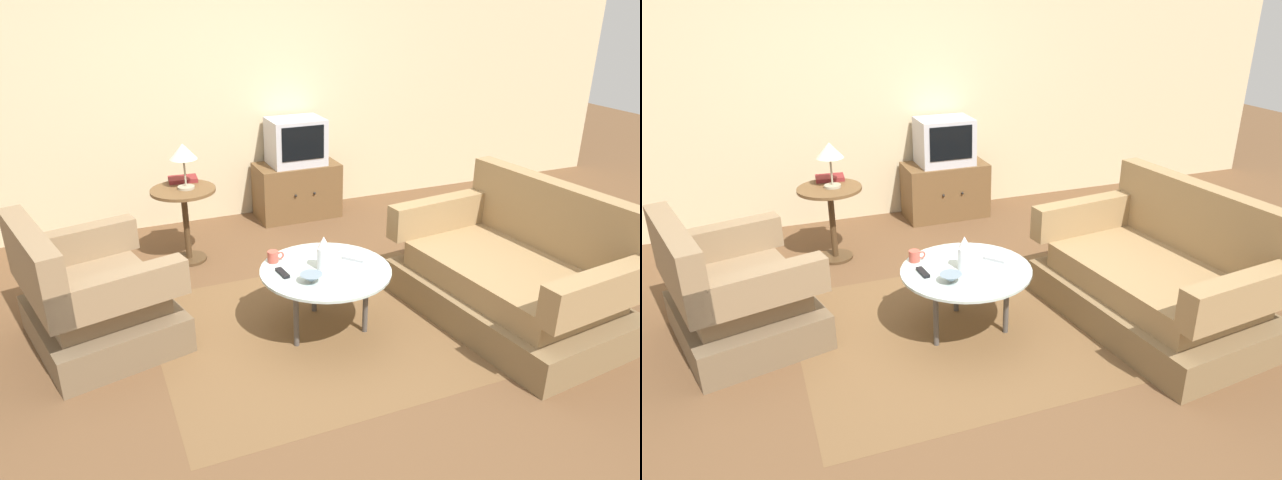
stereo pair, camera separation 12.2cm
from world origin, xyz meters
TOP-DOWN VIEW (x-y plane):
  - ground_plane at (0.00, 0.00)m, footprint 16.00×16.00m
  - back_wall at (0.00, 2.42)m, footprint 9.00×0.12m
  - area_rug at (-0.01, 0.02)m, footprint 2.19×1.84m
  - armchair at (-1.43, 0.45)m, footprint 1.04×1.15m
  - couch at (1.27, -0.31)m, footprint 1.12×1.65m
  - coffee_table at (-0.01, 0.02)m, footprint 0.85×0.85m
  - side_table at (-0.64, 1.47)m, footprint 0.52×0.52m
  - tv_stand at (0.57, 2.11)m, footprint 0.80×0.46m
  - television at (0.57, 2.11)m, footprint 0.52×0.40m
  - table_lamp at (-0.61, 1.47)m, footprint 0.22×0.22m
  - vase at (-0.01, 0.03)m, footprint 0.09×0.09m
  - mug at (-0.28, 0.25)m, footprint 0.11×0.07m
  - bowl at (-0.16, -0.12)m, footprint 0.14×0.14m
  - tv_remote_dark at (-0.29, 0.05)m, footprint 0.05×0.14m
  - tv_remote_silver at (0.22, 0.07)m, footprint 0.13×0.14m
  - book at (-0.60, 1.67)m, footprint 0.24×0.18m

SIDE VIEW (x-z plane):
  - ground_plane at x=0.00m, z-range 0.00..0.00m
  - area_rug at x=-0.01m, z-range 0.00..0.00m
  - tv_stand at x=0.57m, z-range 0.00..0.54m
  - couch at x=1.27m, z-range -0.16..0.75m
  - armchair at x=-1.43m, z-range -0.13..0.73m
  - coffee_table at x=-0.01m, z-range 0.19..0.65m
  - side_table at x=-0.64m, z-range 0.14..0.77m
  - tv_remote_dark at x=-0.29m, z-range 0.46..0.48m
  - tv_remote_silver at x=0.22m, z-range 0.46..0.48m
  - bowl at x=-0.16m, z-range 0.46..0.51m
  - mug at x=-0.28m, z-range 0.46..0.53m
  - vase at x=-0.01m, z-range 0.45..0.68m
  - book at x=-0.60m, z-range 0.63..0.67m
  - television at x=0.57m, z-range 0.54..0.98m
  - table_lamp at x=-0.61m, z-range 0.74..1.11m
  - back_wall at x=0.00m, z-range 0.00..2.70m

